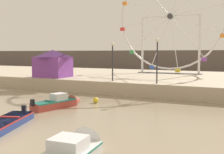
% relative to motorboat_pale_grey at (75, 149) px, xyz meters
% --- Properties ---
extents(quay_promenade, '(110.00, 19.13, 1.22)m').
position_rel_motorboat_pale_grey_xyz_m(quay_promenade, '(-5.57, 23.34, 0.35)').
color(quay_promenade, '#B7A88E').
rests_on(quay_promenade, ground_plane).
extents(distant_town_skyline, '(140.00, 3.00, 4.40)m').
position_rel_motorboat_pale_grey_xyz_m(distant_town_skyline, '(-5.57, 45.60, 1.94)').
color(distant_town_skyline, '#564C47').
rests_on(distant_town_skyline, ground_plane).
extents(motorboat_pale_grey, '(1.86, 5.02, 1.41)m').
position_rel_motorboat_pale_grey_xyz_m(motorboat_pale_grey, '(0.00, 0.00, 0.00)').
color(motorboat_pale_grey, silver).
rests_on(motorboat_pale_grey, ground_plane).
extents(motorboat_faded_red, '(2.08, 4.38, 1.26)m').
position_rel_motorboat_pale_grey_xyz_m(motorboat_faded_red, '(-6.16, 7.37, 0.09)').
color(motorboat_faded_red, '#B24238').
rests_on(motorboat_faded_red, ground_plane).
extents(ferris_wheel_white_frame, '(13.91, 1.20, 14.26)m').
position_rel_motorboat_pale_grey_xyz_m(ferris_wheel_white_frame, '(-3.09, 26.69, 8.12)').
color(ferris_wheel_white_frame, silver).
rests_on(ferris_wheel_white_frame, quay_promenade).
extents(carnival_booth_purple_stall, '(3.89, 3.16, 3.01)m').
position_rel_motorboat_pale_grey_xyz_m(carnival_booth_purple_stall, '(-13.39, 15.75, 2.52)').
color(carnival_booth_purple_stall, purple).
rests_on(carnival_booth_purple_stall, quay_promenade).
extents(promenade_lamp_near, '(0.32, 0.32, 3.94)m').
position_rel_motorboat_pale_grey_xyz_m(promenade_lamp_near, '(-1.15, 14.51, 3.53)').
color(promenade_lamp_near, '#2D2D33').
rests_on(promenade_lamp_near, quay_promenade).
extents(promenade_lamp_far, '(0.32, 0.32, 3.68)m').
position_rel_motorboat_pale_grey_xyz_m(promenade_lamp_far, '(-5.66, 14.95, 3.38)').
color(promenade_lamp_far, '#2D2D33').
rests_on(promenade_lamp_far, quay_promenade).
extents(mooring_buoy_orange, '(0.44, 0.44, 0.44)m').
position_rel_motorboat_pale_grey_xyz_m(mooring_buoy_orange, '(-4.66, 9.88, -0.04)').
color(mooring_buoy_orange, yellow).
rests_on(mooring_buoy_orange, ground_plane).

